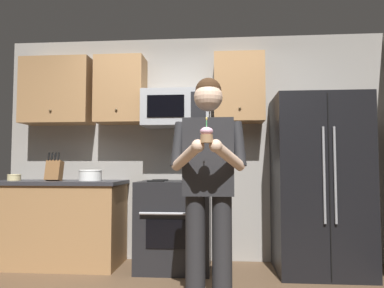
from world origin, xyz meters
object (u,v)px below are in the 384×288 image
(oven_range, at_px, (175,224))
(refrigerator, at_px, (319,184))
(bowl_large_white, at_px, (90,175))
(cupcake, at_px, (207,135))
(knife_block, at_px, (54,170))
(microwave, at_px, (176,109))
(person, at_px, (208,178))
(bowl_small_colored, at_px, (14,177))

(oven_range, height_order, refrigerator, refrigerator)
(bowl_large_white, bearing_deg, cupcake, -48.36)
(knife_block, bearing_deg, oven_range, 1.27)
(microwave, height_order, person, microwave)
(bowl_large_white, bearing_deg, person, -41.42)
(oven_range, bearing_deg, bowl_small_colored, 179.66)
(refrigerator, bearing_deg, bowl_small_colored, 179.13)
(refrigerator, height_order, person, refrigerator)
(bowl_large_white, relative_size, bowl_small_colored, 1.74)
(microwave, relative_size, cupcake, 4.26)
(microwave, bearing_deg, bowl_large_white, -177.10)
(refrigerator, xyz_separation_m, bowl_small_colored, (-3.31, 0.05, 0.06))
(microwave, relative_size, knife_block, 2.31)
(bowl_small_colored, height_order, person, person)
(oven_range, distance_m, bowl_small_colored, 1.87)
(refrigerator, bearing_deg, knife_block, 179.80)
(bowl_large_white, bearing_deg, refrigerator, -2.57)
(bowl_large_white, height_order, person, person)
(bowl_small_colored, bearing_deg, cupcake, -33.58)
(cupcake, bearing_deg, bowl_large_white, 131.64)
(knife_block, xyz_separation_m, bowl_large_white, (0.37, 0.10, -0.05))
(knife_block, bearing_deg, person, -32.41)
(oven_range, xyz_separation_m, microwave, (0.00, 0.12, 1.26))
(person, bearing_deg, microwave, 107.81)
(oven_range, height_order, microwave, microwave)
(oven_range, bearing_deg, person, -70.44)
(knife_block, height_order, bowl_small_colored, knife_block)
(bowl_small_colored, bearing_deg, bowl_large_white, 4.04)
(microwave, xyz_separation_m, cupcake, (0.40, -1.57, -0.43))
(microwave, relative_size, refrigerator, 0.41)
(refrigerator, xyz_separation_m, cupcake, (-1.10, -1.42, 0.39))
(microwave, bearing_deg, knife_block, -173.61)
(oven_range, height_order, person, person)
(bowl_small_colored, distance_m, person, 2.48)
(bowl_small_colored, bearing_deg, refrigerator, -0.87)
(microwave, xyz_separation_m, knife_block, (-1.33, -0.15, -0.69))
(refrigerator, height_order, cupcake, refrigerator)
(microwave, xyz_separation_m, refrigerator, (1.50, -0.16, -0.82))
(bowl_large_white, distance_m, person, 1.81)
(bowl_large_white, xyz_separation_m, bowl_small_colored, (-0.85, -0.06, -0.03))
(person, relative_size, cupcake, 10.13)
(bowl_large_white, xyz_separation_m, person, (1.36, -1.20, 0.01))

